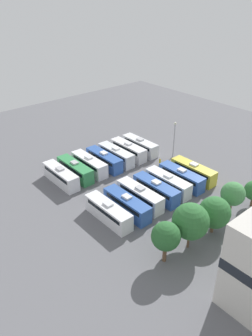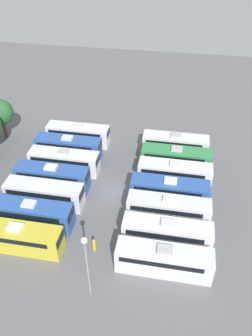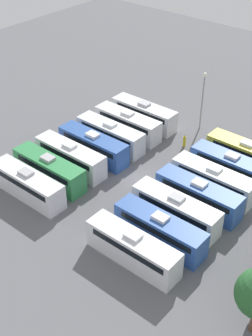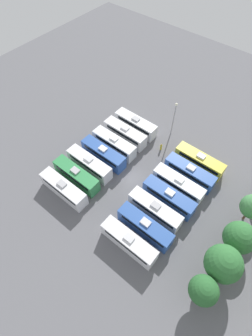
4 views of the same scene
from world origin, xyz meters
name	(u,v)px [view 3 (image 3 of 4)]	position (x,y,z in m)	size (l,w,h in m)	color
ground_plane	(140,179)	(0.00, 0.00, 0.00)	(115.75, 115.75, 0.00)	slate
bus_0	(144,114)	(-10.99, -7.94, 1.72)	(2.60, 10.09, 3.49)	silver
bus_1	(128,123)	(-7.32, -7.98, 1.72)	(2.60, 10.09, 3.49)	silver
bus_2	(111,134)	(-3.55, -7.85, 1.72)	(2.60, 10.09, 3.49)	silver
bus_3	(93,145)	(-0.09, -7.74, 1.72)	(2.60, 10.09, 3.49)	#2D56A8
bus_4	(71,156)	(3.59, -8.18, 1.72)	(2.60, 10.09, 3.49)	white
bus_5	(49,169)	(7.17, -8.15, 1.72)	(2.60, 10.09, 3.49)	#338C4C
bus_6	(28,184)	(10.77, -7.85, 1.72)	(2.60, 10.09, 3.49)	silver
bus_7	(246,154)	(-10.85, 8.35, 1.72)	(2.60, 10.09, 3.49)	gold
bus_8	(231,167)	(-7.17, 8.31, 1.72)	(2.60, 10.09, 3.49)	#2D56A8
bus_9	(213,180)	(-3.50, 8.07, 1.72)	(2.60, 10.09, 3.49)	silver
bus_10	(199,195)	(-0.10, 8.24, 1.72)	(2.60, 10.09, 3.49)	#2D56A8
bus_11	(176,209)	(3.59, 7.78, 1.72)	(2.60, 10.09, 3.49)	silver
bus_12	(160,229)	(7.18, 8.32, 1.72)	(2.60, 10.09, 3.49)	#2D56A8
bus_13	(133,248)	(10.97, 7.88, 1.72)	(2.60, 10.09, 3.49)	silver
worker_person	(184,141)	(-9.75, -0.10, 0.82)	(0.36, 0.36, 1.76)	gold
light_pole	(203,92)	(-15.12, -1.07, 5.74)	(0.60, 0.60, 8.58)	gray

